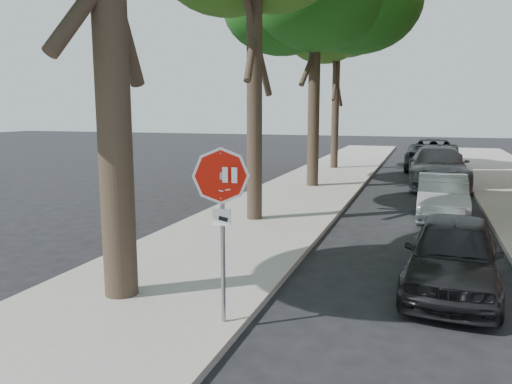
# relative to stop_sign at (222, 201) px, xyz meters

# --- Properties ---
(ground) EXTENTS (120.00, 120.00, 0.00)m
(ground) POSITION_rel_stop_sign_xyz_m (0.70, 0.03, -1.95)
(ground) COLOR black
(ground) RESTS_ON ground
(sidewalk_left) EXTENTS (4.00, 55.00, 0.12)m
(sidewalk_left) POSITION_rel_stop_sign_xyz_m (-1.80, 12.03, -1.89)
(sidewalk_left) COLOR gray
(sidewalk_left) RESTS_ON ground
(curb_left) EXTENTS (0.12, 55.00, 0.13)m
(curb_left) POSITION_rel_stop_sign_xyz_m (0.25, 12.03, -1.88)
(curb_left) COLOR #9E9384
(curb_left) RESTS_ON ground
(curb_right) EXTENTS (0.12, 55.00, 0.13)m
(curb_right) POSITION_rel_stop_sign_xyz_m (4.65, 12.03, -1.88)
(curb_right) COLOR #9E9384
(curb_right) RESTS_ON ground
(stop_sign) EXTENTS (0.76, 0.34, 2.61)m
(stop_sign) POSITION_rel_stop_sign_xyz_m (0.00, 0.00, 0.00)
(stop_sign) COLOR gray
(stop_sign) RESTS_ON sidewalk_left
(tree_far) EXTENTS (5.29, 4.91, 9.33)m
(tree_far) POSITION_rel_stop_sign_xyz_m (-2.02, 21.14, 5.26)
(tree_far) COLOR black
(tree_far) RESTS_ON sidewalk_left
(car_a) EXTENTS (1.90, 4.08, 1.35)m
(car_a) POSITION_rel_stop_sign_xyz_m (3.30, 2.88, -1.27)
(car_a) COLOR black
(car_a) RESTS_ON ground
(car_b) EXTENTS (1.42, 4.02, 1.32)m
(car_b) POSITION_rel_stop_sign_xyz_m (3.30, 9.34, -1.29)
(car_b) COLOR #B1B4BA
(car_b) RESTS_ON ground
(car_c) EXTENTS (2.59, 5.95, 1.70)m
(car_c) POSITION_rel_stop_sign_xyz_m (3.30, 16.19, -1.10)
(car_c) COLOR #4E4D52
(car_c) RESTS_ON ground
(car_d) EXTENTS (2.89, 6.14, 1.70)m
(car_d) POSITION_rel_stop_sign_xyz_m (3.18, 22.49, -1.10)
(car_d) COLOR black
(car_d) RESTS_ON ground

